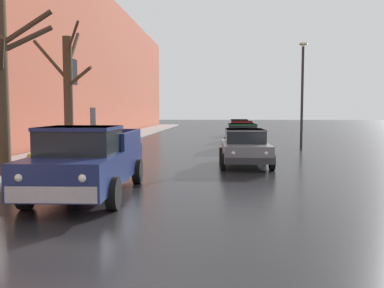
% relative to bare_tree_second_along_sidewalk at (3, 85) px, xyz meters
% --- Properties ---
extents(left_sidewalk_slab, '(2.69, 80.00, 0.15)m').
position_rel_bare_tree_second_along_sidewalk_xyz_m(left_sidewalk_slab, '(-1.18, 9.45, -2.84)').
color(left_sidewalk_slab, gray).
rests_on(left_sidewalk_slab, ground).
extents(brick_townhouse_facade, '(0.63, 80.00, 11.77)m').
position_rel_bare_tree_second_along_sidewalk_xyz_m(brick_townhouse_facade, '(-3.02, 9.44, 2.97)').
color(brick_townhouse_facade, '#9E4C38').
rests_on(brick_townhouse_facade, ground).
extents(snow_bank_mid_block_left, '(2.64, 1.20, 0.66)m').
position_rel_bare_tree_second_along_sidewalk_xyz_m(snow_bank_mid_block_left, '(0.04, 4.37, -2.61)').
color(snow_bank_mid_block_left, white).
rests_on(snow_bank_mid_block_left, ground).
extents(bare_tree_second_along_sidewalk, '(2.34, 2.42, 5.44)m').
position_rel_bare_tree_second_along_sidewalk_xyz_m(bare_tree_second_along_sidewalk, '(0.00, 0.00, 0.00)').
color(bare_tree_second_along_sidewalk, '#423323').
rests_on(bare_tree_second_along_sidewalk, ground).
extents(bare_tree_mid_block, '(3.00, 3.40, 5.83)m').
position_rel_bare_tree_second_along_sidewalk_xyz_m(bare_tree_mid_block, '(-0.08, 5.55, 0.09)').
color(bare_tree_mid_block, '#423323').
rests_on(bare_tree_mid_block, ground).
extents(pickup_truck_darkblue_approaching_near_lane, '(2.29, 5.49, 1.76)m').
position_rel_bare_tree_second_along_sidewalk_xyz_m(pickup_truck_darkblue_approaching_near_lane, '(3.35, -2.23, -2.03)').
color(pickup_truck_darkblue_approaching_near_lane, navy).
rests_on(pickup_truck_darkblue_approaching_near_lane, ground).
extents(sedan_grey_parked_kerbside_close, '(2.00, 4.05, 1.42)m').
position_rel_bare_tree_second_along_sidewalk_xyz_m(sedan_grey_parked_kerbside_close, '(7.57, 3.85, -2.16)').
color(sedan_grey_parked_kerbside_close, slate).
rests_on(sedan_grey_parked_kerbside_close, ground).
extents(sedan_green_parked_kerbside_mid, '(1.98, 4.19, 1.42)m').
position_rel_bare_tree_second_along_sidewalk_xyz_m(sedan_green_parked_kerbside_mid, '(7.80, 10.64, -2.16)').
color(sedan_green_parked_kerbside_mid, '#1E5633').
rests_on(sedan_green_parked_kerbside_mid, ground).
extents(sedan_red_parked_far_down_block, '(2.03, 4.39, 1.42)m').
position_rel_bare_tree_second_along_sidewalk_xyz_m(sedan_red_parked_far_down_block, '(8.08, 16.81, -2.16)').
color(sedan_red_parked_far_down_block, red).
rests_on(sedan_red_parked_far_down_block, ground).
extents(sedan_black_queued_behind_truck, '(1.87, 4.01, 1.42)m').
position_rel_bare_tree_second_along_sidewalk_xyz_m(sedan_black_queued_behind_truck, '(8.17, 23.41, -2.16)').
color(sedan_black_queued_behind_truck, black).
rests_on(sedan_black_queued_behind_truck, ground).
extents(fire_hydrant, '(0.42, 0.22, 0.71)m').
position_rel_bare_tree_second_along_sidewalk_xyz_m(fire_hydrant, '(0.28, 1.02, -2.56)').
color(fire_hydrant, gold).
rests_on(fire_hydrant, ground).
extents(street_lamp_post, '(0.44, 0.24, 5.87)m').
position_rel_bare_tree_second_along_sidewalk_xyz_m(street_lamp_post, '(11.06, 10.83, 0.38)').
color(street_lamp_post, '#28282D').
rests_on(street_lamp_post, ground).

